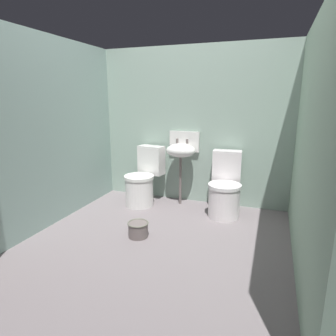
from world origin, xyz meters
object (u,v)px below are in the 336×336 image
object	(u,v)px
toilet_left	(143,181)
bucket	(138,229)
toilet_right	(225,190)
sink	(181,150)

from	to	relation	value
toilet_left	bucket	xyz separation A→B (m)	(0.37, -0.93, -0.24)
bucket	toilet_left	bearing A→B (deg)	111.69
toilet_left	toilet_right	world-z (taller)	same
toilet_right	sink	xyz separation A→B (m)	(-0.63, 0.19, 0.43)
toilet_right	sink	distance (m)	0.79
bucket	toilet_right	bearing A→B (deg)	50.94
toilet_right	toilet_left	bearing A→B (deg)	-5.77
toilet_left	bucket	size ratio (longest dim) A/B	3.48
bucket	sink	bearing A→B (deg)	83.91
toilet_left	toilet_right	distance (m)	1.12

